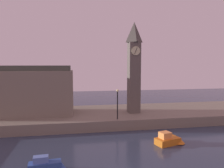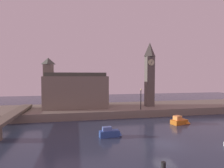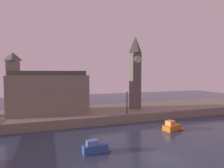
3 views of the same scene
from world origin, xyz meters
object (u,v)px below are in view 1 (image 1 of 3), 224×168
clock_tower (134,66)px  boat_patrol_orange (170,140)px  boat_tour_blue (47,166)px  parliament_hall (26,90)px  streetlamp (117,101)px

clock_tower → boat_patrol_orange: size_ratio=3.80×
boat_patrol_orange → boat_tour_blue: bearing=-162.1°
clock_tower → parliament_hall: bearing=175.7°
parliament_hall → boat_patrol_orange: (18.39, -11.82, -4.77)m
streetlamp → boat_patrol_orange: 9.07m
parliament_hall → boat_patrol_orange: parliament_hall is taller
clock_tower → boat_tour_blue: clock_tower is taller
clock_tower → parliament_hall: size_ratio=1.06×
streetlamp → boat_tour_blue: bearing=-127.4°
clock_tower → streetlamp: bearing=-131.7°
parliament_hall → boat_tour_blue: (5.04, -16.14, -4.73)m
boat_patrol_orange → boat_tour_blue: size_ratio=1.17×
parliament_hall → boat_tour_blue: parliament_hall is taller
boat_patrol_orange → boat_tour_blue: boat_patrol_orange is taller
streetlamp → clock_tower: bearing=48.3°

